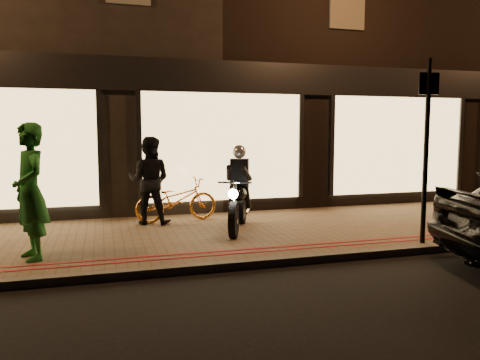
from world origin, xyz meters
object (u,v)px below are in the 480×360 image
at_px(bicycle_gold, 177,200).
at_px(person_green, 30,192).
at_px(sign_post, 426,141).
at_px(motorcycle, 239,197).

xyz_separation_m(bicycle_gold, person_green, (-2.43, -2.23, 0.54)).
bearing_deg(bicycle_gold, sign_post, -138.44).
xyz_separation_m(motorcycle, person_green, (-3.42, -1.09, 0.37)).
distance_m(motorcycle, bicycle_gold, 1.51).
distance_m(sign_post, bicycle_gold, 4.85).
relative_size(motorcycle, person_green, 0.93).
bearing_deg(bicycle_gold, person_green, 123.50).
bearing_deg(sign_post, motorcycle, 145.01).
relative_size(sign_post, person_green, 1.52).
relative_size(bicycle_gold, person_green, 0.86).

